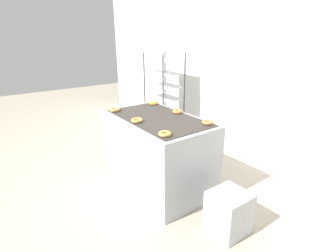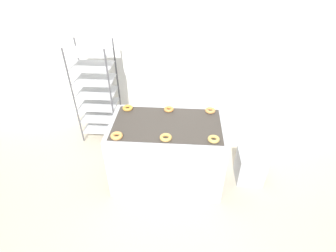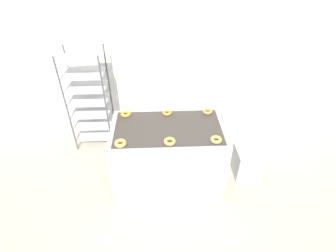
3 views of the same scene
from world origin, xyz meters
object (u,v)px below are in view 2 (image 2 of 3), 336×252
Objects in this scene: baking_rack_cart at (97,92)px; donut_near_right at (214,139)px; donut_far_right at (210,110)px; glaze_bin at (250,166)px; donut_far_left at (128,108)px; fryer_machine at (167,152)px; donut_near_center at (166,137)px; donut_far_center at (169,109)px; donut_near_left at (117,136)px.

baking_rack_cart is 11.78× the size of donut_near_right.
baking_rack_cart reaches higher than donut_far_right.
donut_far_left is at bearing 171.99° from glaze_bin.
glaze_bin is at bearing 2.94° from fryer_machine.
glaze_bin is at bearing 30.14° from donut_near_right.
donut_far_right is (0.52, 0.59, 0.00)m from donut_near_center.
donut_near_center and donut_far_left have the same top height.
donut_near_center is 0.79m from donut_far_left.
donut_near_center is 1.04× the size of donut_near_right.
baking_rack_cart reaches higher than donut_far_center.
donut_far_right is (1.07, 0.60, -0.00)m from donut_near_left.
donut_near_right is 1.05× the size of donut_far_center.
donut_far_right is (0.53, 0.30, 0.47)m from fryer_machine.
donut_near_right is at bearing -27.91° from fryer_machine.
donut_near_right reaches higher than fryer_machine.
donut_near_center is at bearing 0.99° from donut_near_left.
donut_far_left reaches higher than fryer_machine.
donut_near_left is at bearing -90.84° from donut_far_left.
donut_far_right reaches higher than donut_near_right.
donut_near_left reaches higher than glaze_bin.
baking_rack_cart is 1.36m from donut_near_left.
donut_near_left is 0.80m from donut_far_center.
donut_far_center reaches higher than glaze_bin.
baking_rack_cart reaches higher than donut_far_left.
donut_near_left is 1.01× the size of donut_near_center.
fryer_machine is 0.90× the size of baking_rack_cart.
baking_rack_cart is at bearing 144.46° from donut_near_right.
fryer_machine is 10.26× the size of donut_near_center.
donut_far_right is at bearing 157.28° from glaze_bin.
donut_near_left is 0.59m from donut_far_left.
donut_far_right is (0.53, 0.00, 0.00)m from donut_far_center.
donut_near_left is (-0.54, -0.30, 0.47)m from fryer_machine.
donut_near_right is at bearing -47.55° from donut_far_center.
baking_rack_cart is at bearing 159.88° from donut_far_right.
baking_rack_cart reaches higher than glaze_bin.
fryer_machine reaches higher than glaze_bin.
donut_far_center is 0.96× the size of donut_far_right.
donut_near_right reaches higher than glaze_bin.
glaze_bin is 3.37× the size of donut_far_center.
baking_rack_cart is (-1.14, 0.91, 0.34)m from fryer_machine.
donut_far_center is (-0.53, 0.58, -0.00)m from donut_near_right.
donut_far_center is (1.14, -0.62, 0.13)m from baking_rack_cart.
donut_near_right is 1.20m from donut_far_left.
fryer_machine is at bearing 91.07° from donut_near_center.
fryer_machine is at bearing -28.47° from donut_far_left.
glaze_bin is 1.36m from donut_near_center.
donut_near_right is (1.67, -1.19, 0.13)m from baking_rack_cart.
donut_near_left is 1.10× the size of donut_far_center.
glaze_bin is 1.80m from donut_far_left.
donut_far_left is at bearing 89.16° from donut_near_left.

